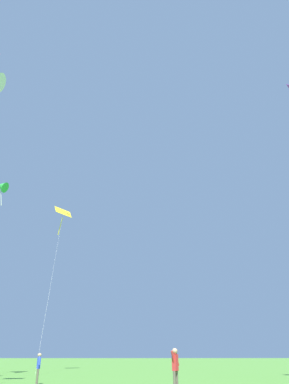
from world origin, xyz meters
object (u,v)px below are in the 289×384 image
kite_green_small (1,186)px  kite_yellow_diamond (62,217)px  person_in_red_shirt (39,365)px  person_with_spool (175,366)px

kite_green_small → kite_yellow_diamond: (3.14, 11.24, 1.31)m
kite_green_small → person_in_red_shirt: size_ratio=9.76×
kite_green_small → kite_yellow_diamond: size_ratio=0.88×
kite_green_small → person_with_spool: 22.15m
kite_yellow_diamond → person_with_spool: size_ratio=10.05×
kite_yellow_diamond → person_with_spool: bearing=-67.0°
person_in_red_shirt → person_with_spool: size_ratio=0.90×
kite_green_small → kite_yellow_diamond: bearing=74.4°
kite_yellow_diamond → person_in_red_shirt: bearing=-80.6°
kite_green_small → person_in_red_shirt: (6.07, -6.40, -13.57)m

